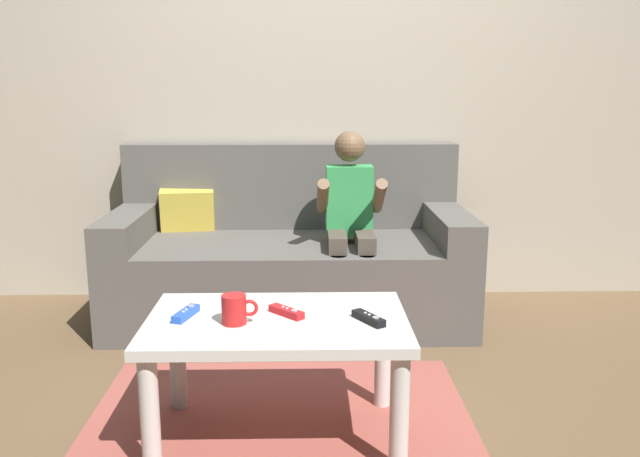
# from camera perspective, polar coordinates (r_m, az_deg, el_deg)

# --- Properties ---
(ground_plane) EXTENTS (10.33, 10.33, 0.00)m
(ground_plane) POSITION_cam_1_polar(r_m,az_deg,el_deg) (2.48, 1.41, -16.18)
(ground_plane) COLOR brown
(wall_back) EXTENTS (5.17, 0.05, 2.50)m
(wall_back) POSITION_cam_1_polar(r_m,az_deg,el_deg) (3.69, 0.42, 13.34)
(wall_back) COLOR #B2A38E
(wall_back) RESTS_ON ground
(couch) EXTENTS (1.78, 0.80, 0.87)m
(couch) POSITION_cam_1_polar(r_m,az_deg,el_deg) (3.42, -2.66, -2.68)
(couch) COLOR #56514C
(couch) RESTS_ON ground
(person_seated_on_couch) EXTENTS (0.32, 0.39, 0.97)m
(person_seated_on_couch) POSITION_cam_1_polar(r_m,az_deg,el_deg) (3.19, 2.62, 0.88)
(person_seated_on_couch) COLOR #4C4238
(person_seated_on_couch) RESTS_ON ground
(coffee_table) EXTENTS (0.86, 0.54, 0.43)m
(coffee_table) POSITION_cam_1_polar(r_m,az_deg,el_deg) (2.23, -3.69, -9.47)
(coffee_table) COLOR beige
(coffee_table) RESTS_ON ground
(area_rug) EXTENTS (1.38, 1.23, 0.01)m
(area_rug) POSITION_cam_1_polar(r_m,az_deg,el_deg) (2.38, -3.57, -17.38)
(area_rug) COLOR #9E4C42
(area_rug) RESTS_ON ground
(game_remote_red_near_edge) EXTENTS (0.12, 0.13, 0.03)m
(game_remote_red_near_edge) POSITION_cam_1_polar(r_m,az_deg,el_deg) (2.22, -2.91, -7.18)
(game_remote_red_near_edge) COLOR red
(game_remote_red_near_edge) RESTS_ON coffee_table
(game_remote_black_center) EXTENTS (0.10, 0.14, 0.03)m
(game_remote_black_center) POSITION_cam_1_polar(r_m,az_deg,el_deg) (2.17, 4.21, -7.73)
(game_remote_black_center) COLOR black
(game_remote_black_center) RESTS_ON coffee_table
(game_remote_blue_far_corner) EXTENTS (0.07, 0.14, 0.03)m
(game_remote_blue_far_corner) POSITION_cam_1_polar(r_m,az_deg,el_deg) (2.25, -11.49, -7.20)
(game_remote_blue_far_corner) COLOR blue
(game_remote_blue_far_corner) RESTS_ON coffee_table
(coffee_mug) EXTENTS (0.12, 0.08, 0.10)m
(coffee_mug) POSITION_cam_1_polar(r_m,az_deg,el_deg) (2.15, -7.35, -6.92)
(coffee_mug) COLOR red
(coffee_mug) RESTS_ON coffee_table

